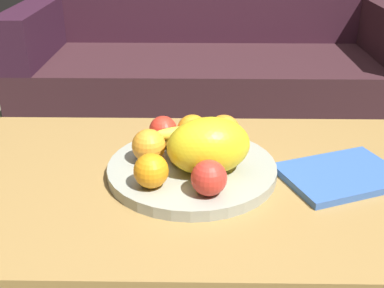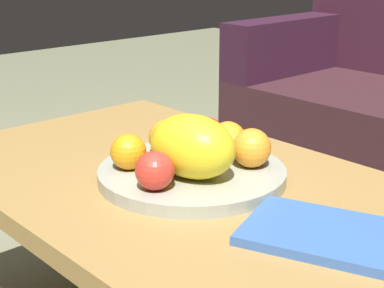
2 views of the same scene
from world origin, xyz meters
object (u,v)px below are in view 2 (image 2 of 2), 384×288
melon_large_front (192,146)px  orange_back (228,139)px  orange_front (128,152)px  magazine (322,234)px  coffee_table (181,201)px  orange_right (167,137)px  apple_left (155,171)px  banana_bunch (205,145)px  orange_left (252,148)px  fruit_bowl (192,174)px  apple_front (208,133)px

melon_large_front → orange_back: melon_large_front is taller
orange_front → magazine: (0.41, 0.08, -0.05)m
coffee_table → orange_right: bearing=159.8°
apple_left → melon_large_front: bearing=89.9°
banana_bunch → orange_left: bearing=17.7°
fruit_bowl → banana_bunch: banana_bunch is taller
coffee_table → orange_right: size_ratio=14.73×
melon_large_front → orange_right: (-0.13, 0.05, -0.02)m
apple_left → apple_front: bearing=114.4°
orange_right → orange_back: bearing=42.0°
coffee_table → apple_left: size_ratio=15.44×
orange_left → apple_front: size_ratio=1.17×
orange_back → magazine: orange_back is taller
coffee_table → apple_left: 0.16m
coffee_table → apple_front: bearing=112.9°
orange_right → apple_left: (0.13, -0.14, -0.00)m
orange_front → apple_front: orange_front is taller
melon_large_front → magazine: melon_large_front is taller
orange_front → magazine: size_ratio=0.29×
orange_back → apple_front: bearing=171.8°
melon_large_front → banana_bunch: melon_large_front is taller
coffee_table → banana_bunch: size_ratio=6.95×
magazine → orange_back: bearing=138.8°
orange_front → apple_front: (0.01, 0.21, -0.00)m
orange_right → apple_left: bearing=-46.4°
orange_back → magazine: 0.35m
fruit_bowl → banana_bunch: size_ratio=2.34×
coffee_table → apple_left: bearing=-63.9°
orange_left → fruit_bowl: bearing=-128.5°
orange_front → orange_back: bearing=67.8°
coffee_table → fruit_bowl: 0.06m
orange_right → orange_left: bearing=24.5°
coffee_table → orange_left: size_ratio=14.18×
orange_left → banana_bunch: bearing=-162.3°
orange_front → orange_left: (0.15, 0.19, 0.00)m
melon_large_front → apple_front: 0.18m
coffee_table → fruit_bowl: (0.02, 0.01, 0.06)m
orange_back → apple_front: 0.07m
orange_front → orange_left: bearing=50.6°
orange_right → banana_bunch: size_ratio=0.47×
apple_left → orange_left: bearing=79.9°
melon_large_front → apple_front: size_ratio=2.65×
apple_front → banana_bunch: bearing=-48.5°
magazine → orange_right: bearing=154.3°
apple_front → apple_left: apple_left is taller
orange_front → banana_bunch: bearing=70.7°
orange_right → apple_left: 0.19m
apple_front → banana_bunch: size_ratio=0.42×
orange_left → banana_bunch: 0.10m
coffee_table → orange_front: (-0.06, -0.08, 0.11)m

